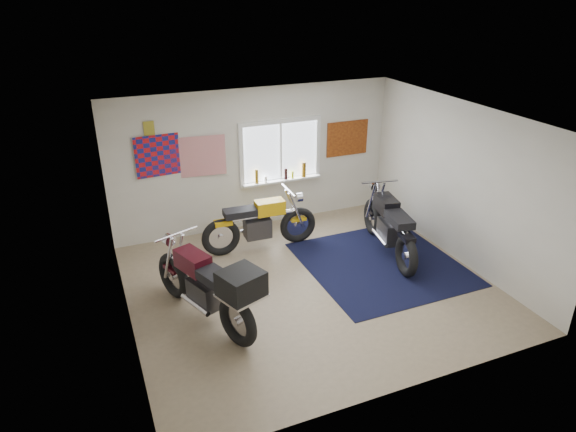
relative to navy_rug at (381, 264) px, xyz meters
name	(u,v)px	position (x,y,z in m)	size (l,w,h in m)	color
ground	(309,286)	(-1.43, -0.15, -0.01)	(5.50, 5.50, 0.00)	#9E896B
room_shell	(311,190)	(-1.43, -0.15, 1.63)	(5.50, 5.50, 5.50)	white
navy_rug	(381,264)	(0.00, 0.00, 0.00)	(2.50, 2.60, 0.01)	black
window_assembly	(281,156)	(-0.93, 2.32, 1.36)	(1.66, 0.17, 1.26)	white
oil_bottles	(286,173)	(-0.85, 2.25, 1.02)	(1.06, 0.09, 0.30)	brown
flag_display	(149,128)	(-3.33, 2.33, 2.14)	(1.60, 0.10, 1.17)	red
triumph_poster	(347,138)	(0.52, 2.33, 1.54)	(0.90, 0.03, 0.70)	#A54C14
yellow_triumph	(260,224)	(-1.72, 1.35, 0.47)	(2.14, 0.64, 1.08)	black
black_chrome_bike	(389,227)	(0.32, 0.32, 0.50)	(0.73, 2.25, 1.16)	black
maroon_tourer	(210,287)	(-3.11, -0.53, 0.60)	(1.17, 2.24, 1.17)	black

